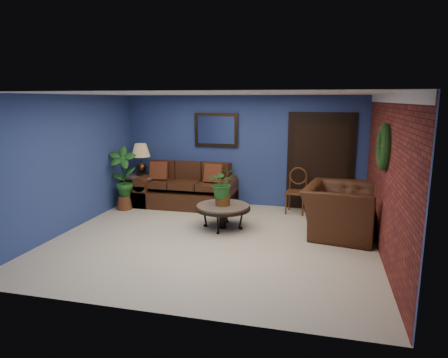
% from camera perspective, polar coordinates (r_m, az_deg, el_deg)
% --- Properties ---
extents(floor, '(5.50, 5.50, 0.00)m').
position_cam_1_polar(floor, '(7.05, -1.57, -8.67)').
color(floor, beige).
rests_on(floor, ground).
extents(wall_back, '(5.50, 0.04, 2.50)m').
position_cam_1_polar(wall_back, '(9.13, 2.60, 4.02)').
color(wall_back, navy).
rests_on(wall_back, ground).
extents(wall_left, '(0.04, 5.00, 2.50)m').
position_cam_1_polar(wall_left, '(7.91, -21.20, 2.13)').
color(wall_left, navy).
rests_on(wall_left, ground).
extents(wall_right_brick, '(0.04, 5.00, 2.50)m').
position_cam_1_polar(wall_right_brick, '(6.56, 22.21, 0.27)').
color(wall_right_brick, maroon).
rests_on(wall_right_brick, ground).
extents(ceiling, '(5.50, 5.00, 0.02)m').
position_cam_1_polar(ceiling, '(6.62, -1.69, 12.09)').
color(ceiling, white).
rests_on(ceiling, wall_back).
extents(crown_molding, '(0.03, 5.00, 0.14)m').
position_cam_1_polar(crown_molding, '(6.45, 22.74, 10.63)').
color(crown_molding, white).
rests_on(crown_molding, wall_right_brick).
extents(wall_mirror, '(1.02, 0.06, 0.77)m').
position_cam_1_polar(wall_mirror, '(9.18, -1.12, 7.02)').
color(wall_mirror, '#3D2916').
rests_on(wall_mirror, wall_back).
extents(closet_door, '(1.44, 0.06, 2.18)m').
position_cam_1_polar(closet_door, '(8.95, 13.61, 2.27)').
color(closet_door, black).
rests_on(closet_door, wall_back).
extents(wreath, '(0.16, 0.72, 0.72)m').
position_cam_1_polar(wreath, '(6.53, 21.92, 4.26)').
color(wreath, black).
rests_on(wreath, wall_right_brick).
extents(sofa, '(2.23, 0.96, 1.00)m').
position_cam_1_polar(sofa, '(9.21, -5.22, -1.78)').
color(sofa, '#462114').
rests_on(sofa, ground).
extents(coffee_table, '(1.05, 1.05, 0.45)m').
position_cam_1_polar(coffee_table, '(7.56, -0.18, -4.17)').
color(coffee_table, '#4F4945').
rests_on(coffee_table, ground).
extents(end_table, '(0.73, 0.73, 0.66)m').
position_cam_1_polar(end_table, '(9.56, -11.63, -0.37)').
color(end_table, '#4F4945').
rests_on(end_table, ground).
extents(table_lamp, '(0.43, 0.43, 0.72)m').
position_cam_1_polar(table_lamp, '(9.45, -11.78, 3.29)').
color(table_lamp, '#3D2916').
rests_on(table_lamp, end_table).
extents(side_chair, '(0.46, 0.46, 0.97)m').
position_cam_1_polar(side_chair, '(8.72, 10.39, -1.18)').
color(side_chair, brown).
rests_on(side_chair, ground).
extents(armchair, '(1.44, 1.58, 0.90)m').
position_cam_1_polar(armchair, '(7.47, 16.33, -4.34)').
color(armchair, '#462114').
rests_on(armchair, ground).
extents(coffee_plant, '(0.66, 0.61, 0.72)m').
position_cam_1_polar(coffee_plant, '(7.45, -0.18, -0.79)').
color(coffee_plant, brown).
rests_on(coffee_plant, coffee_table).
extents(floor_plant, '(0.41, 0.36, 0.78)m').
position_cam_1_polar(floor_plant, '(8.02, 17.60, -3.77)').
color(floor_plant, brown).
rests_on(floor_plant, ground).
extents(tall_plant, '(0.71, 0.58, 1.41)m').
position_cam_1_polar(tall_plant, '(9.04, -14.24, 0.43)').
color(tall_plant, brown).
rests_on(tall_plant, ground).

